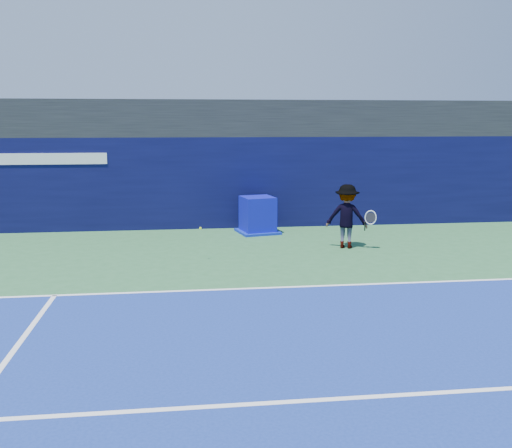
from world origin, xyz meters
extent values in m
plane|color=#2C6237|center=(0.00, 0.00, 0.00)|extent=(80.00, 80.00, 0.00)
cube|color=white|center=(0.00, 3.00, 0.01)|extent=(24.00, 0.10, 0.01)
cube|color=white|center=(0.00, -2.00, 0.01)|extent=(24.00, 0.10, 0.01)
cube|color=black|center=(0.00, 11.50, 3.60)|extent=(36.00, 3.00, 1.20)
cube|color=#090A33|center=(0.00, 10.50, 1.50)|extent=(36.00, 1.00, 3.00)
cube|color=white|center=(-7.00, 9.99, 2.35)|extent=(4.50, 0.04, 0.35)
cube|color=#0B0C9F|center=(-0.04, 9.13, 0.58)|extent=(1.15, 1.15, 1.16)
cube|color=#0B1DA0|center=(-0.04, 9.13, 0.04)|extent=(1.43, 1.43, 0.08)
imported|color=white|center=(2.16, 6.66, 0.89)|extent=(1.32, 1.05, 1.79)
cylinder|color=black|center=(2.61, 6.41, 0.65)|extent=(0.08, 0.16, 0.28)
torus|color=white|center=(2.75, 6.36, 0.90)|extent=(0.33, 0.19, 0.32)
cylinder|color=black|center=(2.75, 6.36, 0.90)|extent=(0.28, 0.14, 0.27)
sphere|color=#C2DB18|center=(-1.94, 5.63, 0.84)|extent=(0.06, 0.06, 0.06)
camera|label=1|loc=(-2.30, -8.60, 3.52)|focal=40.00mm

